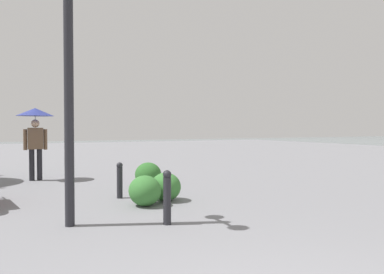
# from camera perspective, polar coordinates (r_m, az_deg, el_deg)

# --- Properties ---
(lamppost) EXTENTS (0.98, 0.28, 4.00)m
(lamppost) POSITION_cam_1_polar(r_m,az_deg,el_deg) (5.72, -19.21, 13.44)
(lamppost) COLOR #232328
(lamppost) RESTS_ON ground
(pedestrian) EXTENTS (1.00, 1.00, 2.03)m
(pedestrian) POSITION_cam_1_polar(r_m,az_deg,el_deg) (10.86, -23.84, 2.01)
(pedestrian) COLOR black
(pedestrian) RESTS_ON ground
(bollard_near) EXTENTS (0.13, 0.13, 0.83)m
(bollard_near) POSITION_cam_1_polar(r_m,az_deg,el_deg) (5.49, -4.01, -9.45)
(bollard_near) COLOR #232328
(bollard_near) RESTS_ON ground
(bollard_mid) EXTENTS (0.13, 0.13, 0.75)m
(bollard_mid) POSITION_cam_1_polar(r_m,az_deg,el_deg) (7.64, -11.53, -6.68)
(bollard_mid) COLOR #232328
(bollard_mid) RESTS_ON ground
(shrub_low) EXTENTS (0.68, 0.61, 0.57)m
(shrub_low) POSITION_cam_1_polar(r_m,az_deg,el_deg) (6.84, -7.56, -8.53)
(shrub_low) COLOR #387533
(shrub_low) RESTS_ON ground
(shrub_round) EXTENTS (0.67, 0.60, 0.57)m
(shrub_round) POSITION_cam_1_polar(r_m,az_deg,el_deg) (7.27, -4.23, -7.95)
(shrub_round) COLOR #387533
(shrub_round) RESTS_ON ground
(shrub_wide) EXTENTS (0.72, 0.65, 0.61)m
(shrub_wide) POSITION_cam_1_polar(r_m,az_deg,el_deg) (8.96, -7.05, -6.03)
(shrub_wide) COLOR #2D6628
(shrub_wide) RESTS_ON ground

